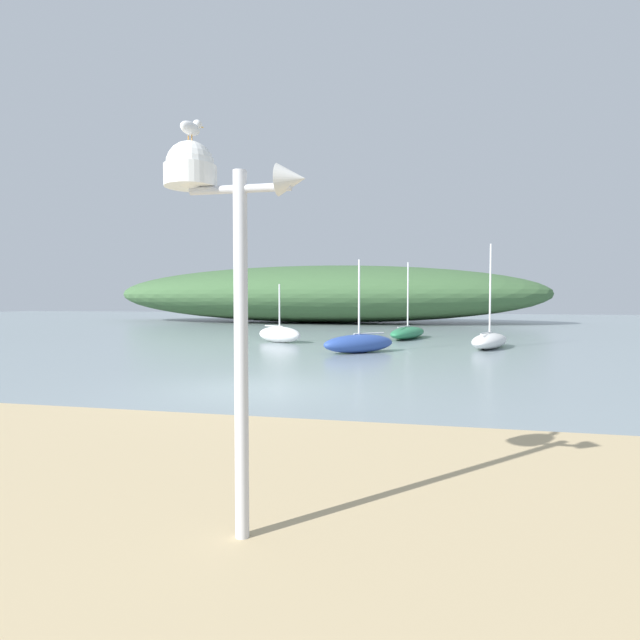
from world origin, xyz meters
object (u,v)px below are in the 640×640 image
mast_structure (215,220)px  sailboat_east_reach (408,333)px  sailboat_near_shore (359,343)px  seagull_on_radar (191,127)px  sailboat_centre_water (280,334)px  sailboat_off_point (489,340)px

mast_structure → sailboat_east_reach: (0.58, 24.02, -2.59)m
sailboat_near_shore → seagull_on_radar: bearing=-87.1°
sailboat_centre_water → sailboat_near_shore: sailboat_near_shore is taller
sailboat_off_point → seagull_on_radar: bearing=-103.2°
seagull_on_radar → sailboat_east_reach: (0.80, 24.00, -3.38)m
mast_structure → sailboat_east_reach: size_ratio=0.76×
sailboat_off_point → sailboat_east_reach: bearing=129.7°
seagull_on_radar → sailboat_off_point: size_ratio=0.06×
mast_structure → seagull_on_radar: seagull_on_radar is taller
seagull_on_radar → sailboat_near_shore: seagull_on_radar is taller
seagull_on_radar → sailboat_centre_water: 21.30m
seagull_on_radar → sailboat_off_point: sailboat_off_point is taller
sailboat_near_shore → mast_structure: bearing=-86.4°
sailboat_near_shore → sailboat_east_reach: bearing=77.8°
mast_structure → sailboat_centre_water: bearing=105.3°
sailboat_centre_water → sailboat_near_shore: 5.93m
mast_structure → sailboat_near_shore: bearing=93.6°
sailboat_centre_water → sailboat_east_reach: size_ratio=0.65×
mast_structure → sailboat_off_point: bearing=77.4°
sailboat_off_point → sailboat_near_shore: sailboat_off_point is taller
seagull_on_radar → sailboat_east_reach: 24.25m
sailboat_centre_water → sailboat_off_point: bearing=-5.0°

